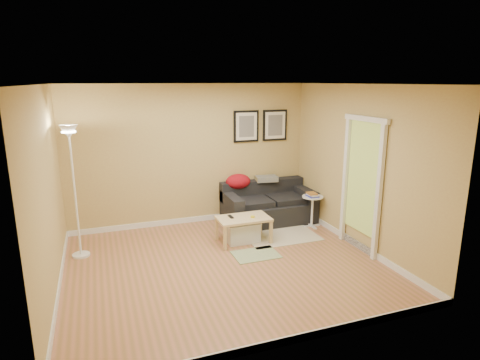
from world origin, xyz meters
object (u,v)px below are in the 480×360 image
Objects in this scene: sofa at (269,203)px; coffee_table at (243,230)px; storage_bin at (242,231)px; side_table at (312,211)px; book_stack at (312,195)px; floor_lamp at (75,196)px.

sofa is 1.15m from coffee_table.
side_table is at bearing 8.45° from storage_bin.
book_stack is 4.02m from floor_lamp.
side_table reaches higher than coffee_table.
side_table is 2.58× the size of book_stack.
sofa is at bearing 139.99° from side_table.
coffee_table is 1.55× the size of storage_bin.
book_stack is at bearing 7.95° from storage_bin.
sofa reaches higher than coffee_table.
sofa is at bearing 42.59° from storage_bin.
side_table is at bearing -40.01° from sofa.
floor_lamp is (-4.00, 0.08, 0.34)m from book_stack.
coffee_table is 1.51m from book_stack.
sofa is 0.83× the size of floor_lamp.
coffee_table is at bearing -154.37° from book_stack.
book_stack is at bearing -1.17° from floor_lamp.
side_table is 0.33m from book_stack.
storage_bin is (-0.82, -0.75, -0.20)m from sofa.
storage_bin is 2.69m from floor_lamp.
coffee_table is (-0.81, -0.80, -0.16)m from sofa.
sofa is 1.96× the size of coffee_table.
floor_lamp is at bearing -165.16° from book_stack.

